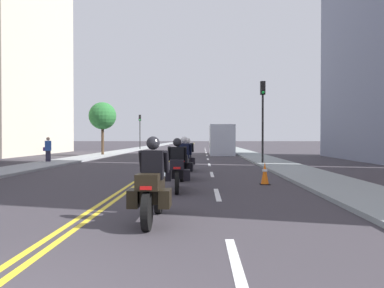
% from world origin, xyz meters
% --- Properties ---
extents(ground_plane, '(264.00, 264.00, 0.00)m').
position_xyz_m(ground_plane, '(0.00, 48.00, 0.00)').
color(ground_plane, '#38343A').
extents(sidewalk_left, '(2.40, 144.00, 0.12)m').
position_xyz_m(sidewalk_left, '(-6.77, 48.00, 0.06)').
color(sidewalk_left, '#929698').
rests_on(sidewalk_left, ground).
extents(sidewalk_right, '(2.40, 144.00, 0.12)m').
position_xyz_m(sidewalk_right, '(6.77, 48.00, 0.06)').
color(sidewalk_right, gray).
rests_on(sidewalk_right, ground).
extents(centreline_yellow_inner, '(0.12, 132.00, 0.01)m').
position_xyz_m(centreline_yellow_inner, '(-0.12, 48.00, 0.00)').
color(centreline_yellow_inner, yellow).
rests_on(centreline_yellow_inner, ground).
extents(centreline_yellow_outer, '(0.12, 132.00, 0.01)m').
position_xyz_m(centreline_yellow_outer, '(0.12, 48.00, 0.00)').
color(centreline_yellow_outer, yellow).
rests_on(centreline_yellow_outer, ground).
extents(lane_dashes_white, '(0.14, 56.40, 0.01)m').
position_xyz_m(lane_dashes_white, '(2.79, 29.00, 0.00)').
color(lane_dashes_white, silver).
rests_on(lane_dashes_white, ground).
extents(motorcycle_0, '(0.77, 2.22, 1.64)m').
position_xyz_m(motorcycle_0, '(1.41, 4.37, 0.66)').
color(motorcycle_0, black).
rests_on(motorcycle_0, ground).
extents(motorcycle_1, '(0.78, 2.17, 1.61)m').
position_xyz_m(motorcycle_1, '(1.60, 8.65, 0.67)').
color(motorcycle_1, black).
rests_on(motorcycle_1, ground).
extents(motorcycle_2, '(0.78, 2.24, 1.67)m').
position_xyz_m(motorcycle_2, '(1.65, 11.78, 0.67)').
color(motorcycle_2, black).
rests_on(motorcycle_2, ground).
extents(motorcycle_3, '(0.77, 2.31, 1.62)m').
position_xyz_m(motorcycle_3, '(1.65, 15.60, 0.65)').
color(motorcycle_3, black).
rests_on(motorcycle_3, ground).
extents(traffic_cone_0, '(0.34, 0.34, 0.78)m').
position_xyz_m(traffic_cone_0, '(4.51, 10.34, 0.39)').
color(traffic_cone_0, black).
rests_on(traffic_cone_0, ground).
extents(traffic_light_near, '(0.28, 0.38, 4.98)m').
position_xyz_m(traffic_light_near, '(5.97, 20.12, 3.41)').
color(traffic_light_near, black).
rests_on(traffic_light_near, ground).
extents(traffic_light_far, '(0.28, 0.38, 4.68)m').
position_xyz_m(traffic_light_far, '(-5.97, 48.24, 3.22)').
color(traffic_light_far, black).
rests_on(traffic_light_far, ground).
extents(pedestrian_0, '(0.50, 0.29, 1.65)m').
position_xyz_m(pedestrian_0, '(-7.36, 21.01, 0.85)').
color(pedestrian_0, '#28263A').
rests_on(pedestrian_0, ground).
extents(street_tree_1, '(2.42, 2.42, 4.78)m').
position_xyz_m(street_tree_1, '(-6.52, 31.07, 3.55)').
color(street_tree_1, '#483523').
rests_on(street_tree_1, ground).
extents(parked_truck, '(2.20, 6.50, 2.80)m').
position_xyz_m(parked_truck, '(4.17, 33.74, 1.27)').
color(parked_truck, beige).
rests_on(parked_truck, ground).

